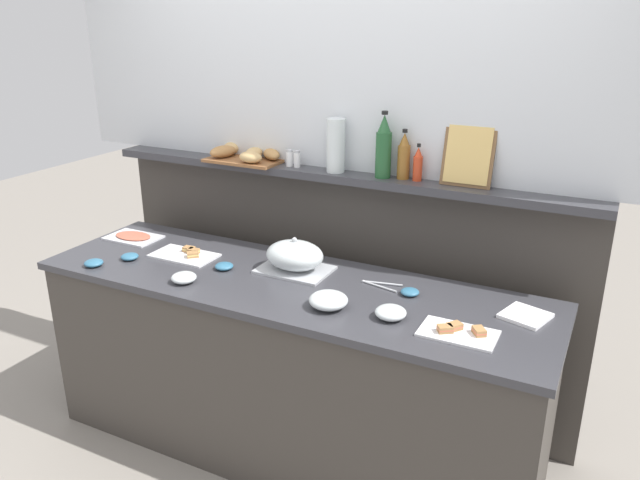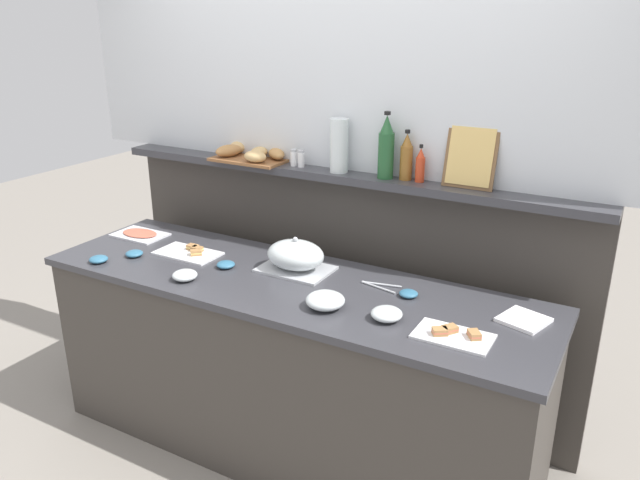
{
  "view_description": "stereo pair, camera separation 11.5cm",
  "coord_description": "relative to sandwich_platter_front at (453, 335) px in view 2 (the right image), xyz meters",
  "views": [
    {
      "loc": [
        1.31,
        -2.26,
        2.09
      ],
      "look_at": [
        0.12,
        0.1,
        1.11
      ],
      "focal_mm": 34.85,
      "sensor_mm": 36.0,
      "label": 1
    },
    {
      "loc": [
        1.41,
        -2.2,
        2.09
      ],
      "look_at": [
        0.12,
        0.1,
        1.11
      ],
      "focal_mm": 34.85,
      "sensor_mm": 36.0,
      "label": 2
    }
  ],
  "objects": [
    {
      "name": "condiment_bowl_teal",
      "position": [
        -0.28,
        0.25,
        0.0
      ],
      "size": [
        0.08,
        0.08,
        0.03
      ],
      "primitive_type": "ellipsoid",
      "color": "teal",
      "rests_on": "buffet_counter"
    },
    {
      "name": "framed_picture",
      "position": [
        -0.17,
        0.63,
        0.55
      ],
      "size": [
        0.23,
        0.08,
        0.28
      ],
      "color": "brown",
      "rests_on": "back_ledge_unit"
    },
    {
      "name": "condiment_bowl_red",
      "position": [
        -1.67,
        0.01,
        0.01
      ],
      "size": [
        0.09,
        0.09,
        0.03
      ],
      "primitive_type": "ellipsoid",
      "color": "teal",
      "rests_on": "buffet_counter"
    },
    {
      "name": "pepper_shaker",
      "position": [
        -1.03,
        0.6,
        0.45
      ],
      "size": [
        0.03,
        0.03,
        0.09
      ],
      "color": "white",
      "rests_on": "back_ledge_unit"
    },
    {
      "name": "serving_cloche",
      "position": [
        -0.86,
        0.26,
        0.06
      ],
      "size": [
        0.34,
        0.24,
        0.17
      ],
      "color": "#B7BABF",
      "rests_on": "buffet_counter"
    },
    {
      "name": "cold_cuts_platter",
      "position": [
        -1.87,
        0.25,
        -0.0
      ],
      "size": [
        0.29,
        0.19,
        0.02
      ],
      "color": "silver",
      "rests_on": "buffet_counter"
    },
    {
      "name": "glass_bowl_medium",
      "position": [
        -1.25,
        -0.09,
        0.01
      ],
      "size": [
        0.12,
        0.12,
        0.05
      ],
      "color": "silver",
      "rests_on": "buffet_counter"
    },
    {
      "name": "bread_basket",
      "position": [
        -1.35,
        0.59,
        0.44
      ],
      "size": [
        0.42,
        0.28,
        0.08
      ],
      "color": "brown",
      "rests_on": "back_ledge_unit"
    },
    {
      "name": "serving_tongs",
      "position": [
        -0.44,
        0.28,
        -0.0
      ],
      "size": [
        0.18,
        0.08,
        0.01
      ],
      "color": "#B7BABF",
      "rests_on": "buffet_counter"
    },
    {
      "name": "water_carafe",
      "position": [
        -0.81,
        0.6,
        0.54
      ],
      "size": [
        0.09,
        0.09,
        0.26
      ],
      "primitive_type": "cylinder",
      "color": "silver",
      "rests_on": "back_ledge_unit"
    },
    {
      "name": "hot_sauce_bottle",
      "position": [
        -0.4,
        0.62,
        0.48
      ],
      "size": [
        0.04,
        0.04,
        0.18
      ],
      "color": "red",
      "rests_on": "back_ledge_unit"
    },
    {
      "name": "glass_bowl_small",
      "position": [
        -0.55,
        -0.02,
        0.02
      ],
      "size": [
        0.17,
        0.17,
        0.07
      ],
      "color": "silver",
      "rests_on": "buffet_counter"
    },
    {
      "name": "sandwich_platter_rear",
      "position": [
        -1.45,
        0.17,
        -0.0
      ],
      "size": [
        0.33,
        0.19,
        0.04
      ],
      "color": "white",
      "rests_on": "buffet_counter"
    },
    {
      "name": "back_ledge_unit",
      "position": [
        -0.83,
        0.67,
        -0.23
      ],
      "size": [
        2.61,
        0.22,
        1.34
      ],
      "color": "#3D3833",
      "rests_on": "ground_plane"
    },
    {
      "name": "condiment_bowl_dark",
      "position": [
        -1.18,
        0.12,
        0.01
      ],
      "size": [
        0.09,
        0.09,
        0.03
      ],
      "primitive_type": "ellipsoid",
      "color": "teal",
      "rests_on": "buffet_counter"
    },
    {
      "name": "napkin_stack",
      "position": [
        0.2,
        0.26,
        -0.0
      ],
      "size": [
        0.21,
        0.21,
        0.02
      ],
      "primitive_type": "cube",
      "rotation": [
        0.0,
        0.0,
        -0.29
      ],
      "color": "white",
      "rests_on": "buffet_counter"
    },
    {
      "name": "ground_plane",
      "position": [
        -0.83,
        0.73,
        -0.93
      ],
      "size": [
        12.0,
        12.0,
        0.0
      ],
      "primitive_type": "plane",
      "color": "gray"
    },
    {
      "name": "buffet_counter",
      "position": [
        -0.83,
        0.13,
        -0.47
      ],
      "size": [
        2.44,
        0.72,
        0.92
      ],
      "color": "#3D3833",
      "rests_on": "ground_plane"
    },
    {
      "name": "salt_shaker",
      "position": [
        -1.07,
        0.6,
        0.45
      ],
      "size": [
        0.03,
        0.03,
        0.09
      ],
      "color": "white",
      "rests_on": "back_ledge_unit"
    },
    {
      "name": "glass_bowl_large",
      "position": [
        -0.28,
        0.01,
        0.01
      ],
      "size": [
        0.13,
        0.13,
        0.05
      ],
      "color": "silver",
      "rests_on": "buffet_counter"
    },
    {
      "name": "condiment_bowl_cream",
      "position": [
        -1.77,
        -0.13,
        0.01
      ],
      "size": [
        0.09,
        0.09,
        0.03
      ],
      "primitive_type": "ellipsoid",
      "color": "teal",
      "rests_on": "buffet_counter"
    },
    {
      "name": "vinegar_bottle_amber",
      "position": [
        -0.47,
        0.62,
        0.51
      ],
      "size": [
        0.06,
        0.06,
        0.24
      ],
      "color": "#8E5B23",
      "rests_on": "back_ledge_unit"
    },
    {
      "name": "sandwich_platter_front",
      "position": [
        0.0,
        0.0,
        0.0
      ],
      "size": [
        0.29,
        0.18,
        0.04
      ],
      "color": "white",
      "rests_on": "buffet_counter"
    },
    {
      "name": "wine_bottle_green",
      "position": [
        -0.56,
        0.6,
        0.55
      ],
      "size": [
        0.08,
        0.08,
        0.32
      ],
      "color": "#23562D",
      "rests_on": "back_ledge_unit"
    },
    {
      "name": "upper_wall_panel",
      "position": [
        -0.83,
        0.7,
        1.04
      ],
      "size": [
        3.21,
        0.08,
        1.26
      ],
      "primitive_type": "cube",
      "color": "silver",
      "rests_on": "back_ledge_unit"
    }
  ]
}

